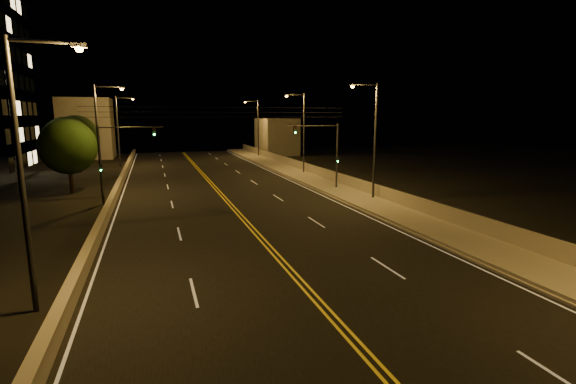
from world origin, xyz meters
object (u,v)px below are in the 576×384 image
object	(u,v)px
tree_0	(68,147)
tree_2	(77,137)
tree_1	(68,140)
streetlight_3	(257,125)
traffic_signal_left	(113,155)
streetlight_4	(28,160)
streetlight_5	(101,134)
streetlight_6	(120,127)
streetlight_2	(302,129)
traffic_signal_right	(328,149)
streetlight_1	(372,135)

from	to	relation	value
tree_0	tree_2	bearing A→B (deg)	95.74
tree_1	tree_0	bearing A→B (deg)	-80.34
tree_2	tree_0	bearing A→B (deg)	-84.26
streetlight_3	traffic_signal_left	xyz separation A→B (m)	(-20.36, -34.17, -1.56)
streetlight_3	streetlight_4	world-z (taller)	same
streetlight_5	tree_0	xyz separation A→B (m)	(-3.17, 2.98, -1.27)
tree_2	traffic_signal_left	bearing A→B (deg)	-74.96
streetlight_4	tree_2	world-z (taller)	streetlight_4
traffic_signal_left	tree_0	size ratio (longest dim) A/B	0.93
streetlight_4	streetlight_6	distance (m)	46.84
traffic_signal_left	tree_0	world-z (taller)	tree_0
streetlight_2	traffic_signal_left	bearing A→B (deg)	-150.82
streetlight_3	tree_0	xyz separation A→B (m)	(-24.64, -27.87, -1.27)
traffic_signal_right	tree_0	distance (m)	23.98
streetlight_5	tree_0	bearing A→B (deg)	136.76
traffic_signal_left	tree_1	world-z (taller)	tree_1
streetlight_4	tree_0	size ratio (longest dim) A/B	1.42
tree_0	tree_2	world-z (taller)	tree_2
streetlight_6	tree_1	size ratio (longest dim) A/B	1.38
streetlight_1	streetlight_2	xyz separation A→B (m)	(0.00, 17.05, 0.00)
streetlight_5	traffic_signal_left	xyz separation A→B (m)	(1.11, -3.32, -1.56)
streetlight_4	streetlight_6	world-z (taller)	same
streetlight_3	tree_1	xyz separation A→B (m)	(-26.36, -17.80, -1.15)
tree_0	tree_1	distance (m)	10.22
streetlight_6	traffic_signal_right	distance (m)	33.64
streetlight_1	streetlight_3	bearing A→B (deg)	90.00
streetlight_6	traffic_signal_left	world-z (taller)	streetlight_6
traffic_signal_left	streetlight_6	bearing A→B (deg)	92.34
streetlight_1	traffic_signal_left	size ratio (longest dim) A/B	1.52
streetlight_3	streetlight_5	distance (m)	37.59
streetlight_4	traffic_signal_left	world-z (taller)	streetlight_4
streetlight_1	traffic_signal_right	world-z (taller)	streetlight_1
streetlight_1	streetlight_3	world-z (taller)	same
traffic_signal_left	traffic_signal_right	bearing A→B (deg)	0.00
streetlight_4	traffic_signal_left	distance (m)	19.91
streetlight_1	streetlight_5	bearing A→B (deg)	157.26
streetlight_4	tree_2	size ratio (longest dim) A/B	1.35
streetlight_2	streetlight_5	world-z (taller)	same
streetlight_1	traffic_signal_left	bearing A→B (deg)	164.41
streetlight_4	traffic_signal_left	xyz separation A→B (m)	(1.11, 19.82, -1.56)
streetlight_3	tree_1	world-z (taller)	streetlight_3
streetlight_2	streetlight_4	bearing A→B (deg)	-124.54
streetlight_1	streetlight_4	xyz separation A→B (m)	(-21.47, -14.13, 0.00)
streetlight_1	traffic_signal_left	world-z (taller)	streetlight_1
streetlight_2	streetlight_3	bearing A→B (deg)	90.00
streetlight_2	streetlight_6	world-z (taller)	same
streetlight_4	streetlight_5	size ratio (longest dim) A/B	1.00
streetlight_5	streetlight_6	xyz separation A→B (m)	(0.00, 23.71, 0.00)
traffic_signal_left	streetlight_5	bearing A→B (deg)	108.44
streetlight_4	tree_1	world-z (taller)	streetlight_4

